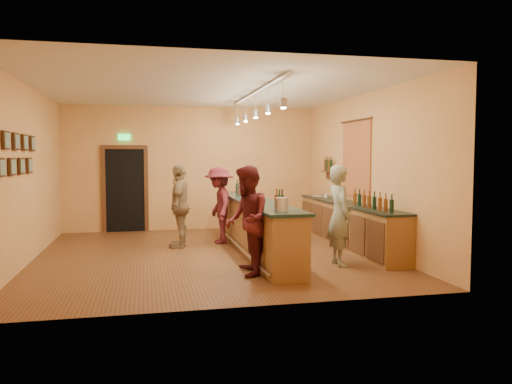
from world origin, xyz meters
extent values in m
plane|color=#5C2D1A|center=(0.00, 0.00, 0.00)|extent=(7.00, 7.00, 0.00)
cube|color=silver|center=(0.00, 0.00, 3.20)|extent=(6.50, 7.00, 0.02)
cube|color=tan|center=(0.00, 3.50, 1.60)|extent=(6.50, 0.02, 3.20)
cube|color=tan|center=(0.00, -3.50, 1.60)|extent=(6.50, 0.02, 3.20)
cube|color=tan|center=(-3.25, 0.00, 1.60)|extent=(0.02, 7.00, 3.20)
cube|color=tan|center=(3.25, 0.00, 1.60)|extent=(0.02, 7.00, 3.20)
cube|color=black|center=(-1.70, 3.48, 1.05)|extent=(0.95, 0.06, 2.10)
cube|color=#4D2717|center=(-2.22, 3.46, 1.05)|extent=(0.10, 0.08, 2.10)
cube|color=#4D2717|center=(-1.18, 3.46, 1.05)|extent=(0.10, 0.08, 2.10)
cube|color=#4D2717|center=(-1.70, 3.46, 2.15)|extent=(1.15, 0.08, 0.10)
cube|color=#19E54C|center=(-1.70, 3.45, 2.40)|extent=(0.30, 0.04, 0.15)
cube|color=maroon|center=(3.23, 0.40, 1.85)|extent=(0.03, 1.40, 1.60)
cube|color=#4D2717|center=(3.16, 1.90, 1.55)|extent=(0.16, 0.55, 0.03)
cube|color=#4D2717|center=(3.23, 1.90, 1.45)|extent=(0.03, 0.55, 0.18)
cube|color=olive|center=(2.97, 0.20, 0.45)|extent=(0.55, 4.50, 0.90)
cube|color=black|center=(2.97, 0.20, 0.92)|extent=(0.60, 4.55, 0.04)
cylinder|color=silver|center=(2.97, 1.50, 0.99)|extent=(0.09, 0.09, 0.09)
cube|color=silver|center=(2.94, 2.00, 0.95)|extent=(0.22, 0.30, 0.01)
cube|color=olive|center=(0.93, 0.00, 0.50)|extent=(0.60, 5.00, 1.00)
cube|color=black|center=(0.93, 0.00, 1.02)|extent=(0.70, 5.10, 0.05)
cylinder|color=silver|center=(0.57, 0.00, 0.15)|extent=(0.05, 5.00, 0.05)
cylinder|color=silver|center=(0.88, -2.10, 1.16)|extent=(0.20, 0.20, 0.22)
cylinder|color=silver|center=(0.88, 1.20, 1.16)|extent=(0.20, 0.20, 0.22)
cube|color=silver|center=(0.93, 0.00, 3.14)|extent=(0.06, 4.60, 0.05)
cylinder|color=silver|center=(0.93, -2.00, 2.95)|extent=(0.01, 0.01, 0.35)
cylinder|color=#A5A5AD|center=(0.93, -2.00, 2.75)|extent=(0.11, 0.11, 0.14)
cylinder|color=#FFEABF|center=(0.93, -2.00, 2.67)|extent=(0.08, 0.08, 0.02)
cylinder|color=silver|center=(0.93, -1.00, 2.95)|extent=(0.01, 0.01, 0.35)
cylinder|color=#A5A5AD|center=(0.93, -1.00, 2.75)|extent=(0.11, 0.11, 0.14)
cylinder|color=#FFEABF|center=(0.93, -1.00, 2.67)|extent=(0.08, 0.08, 0.02)
cylinder|color=silver|center=(0.93, 0.00, 2.95)|extent=(0.01, 0.01, 0.35)
cylinder|color=#A5A5AD|center=(0.93, 0.00, 2.75)|extent=(0.11, 0.11, 0.14)
cylinder|color=#FFEABF|center=(0.93, 0.00, 2.67)|extent=(0.08, 0.08, 0.02)
cylinder|color=silver|center=(0.93, 1.00, 2.95)|extent=(0.01, 0.01, 0.35)
cylinder|color=#A5A5AD|center=(0.93, 1.00, 2.75)|extent=(0.11, 0.11, 0.14)
cylinder|color=#FFEABF|center=(0.93, 1.00, 2.67)|extent=(0.08, 0.08, 0.02)
cylinder|color=silver|center=(0.93, 2.00, 2.95)|extent=(0.01, 0.01, 0.35)
cylinder|color=#A5A5AD|center=(0.93, 2.00, 2.75)|extent=(0.11, 0.11, 0.14)
cylinder|color=#FFEABF|center=(0.93, 2.00, 2.67)|extent=(0.08, 0.08, 0.02)
imported|color=gray|center=(2.12, -1.44, 0.88)|extent=(0.42, 0.64, 1.76)
imported|color=#59191E|center=(0.38, -1.82, 0.88)|extent=(0.75, 0.92, 1.77)
imported|color=#997A51|center=(-0.49, 0.96, 0.88)|extent=(0.66, 1.11, 1.76)
imported|color=#59191E|center=(0.38, 1.24, 0.85)|extent=(0.65, 1.10, 1.69)
cylinder|color=#936642|center=(1.99, 2.20, 0.61)|extent=(0.30, 0.30, 0.04)
cylinder|color=#936642|center=(2.10, 2.20, 0.29)|extent=(0.04, 0.04, 0.59)
cylinder|color=#936642|center=(1.93, 2.30, 0.29)|extent=(0.04, 0.04, 0.59)
cylinder|color=#936642|center=(1.93, 2.10, 0.29)|extent=(0.04, 0.04, 0.59)
camera|label=1|loc=(-1.20, -9.59, 1.90)|focal=35.00mm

